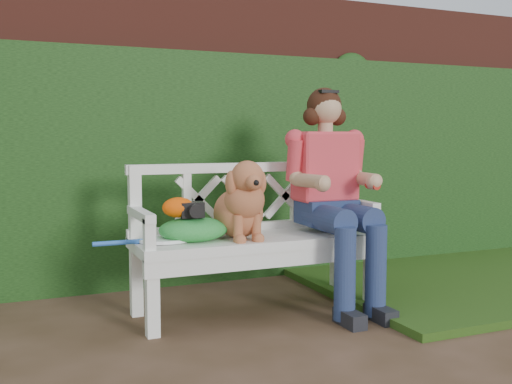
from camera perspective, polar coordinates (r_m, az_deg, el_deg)
name	(u,v)px	position (r m, az deg, el deg)	size (l,w,h in m)	color
ground	(219,368)	(2.94, -3.53, -16.41)	(60.00, 60.00, 0.00)	#3F2C19
brick_wall	(134,135)	(4.57, -11.58, 5.36)	(10.00, 0.30, 2.20)	maroon
ivy_hedge	(140,170)	(4.36, -10.95, 2.09)	(10.00, 0.18, 1.70)	#275A1C
grass_right	(476,276)	(4.92, 20.24, -7.51)	(2.60, 2.00, 0.05)	black
garden_bench	(256,274)	(3.74, 0.00, -7.81)	(1.58, 0.60, 0.48)	white
seated_woman	(328,199)	(3.86, 6.90, -0.68)	(0.58, 0.77, 1.38)	#D3313E
dog	(240,199)	(3.57, -1.51, -0.65)	(0.32, 0.43, 0.48)	#B9764F
tennis_racket	(161,240)	(3.51, -9.07, -4.51)	(0.59, 0.25, 0.03)	white
green_bag	(194,229)	(3.53, -5.97, -3.50)	(0.41, 0.32, 0.14)	#157D27
camera_item	(192,210)	(3.49, -6.12, -1.69)	(0.13, 0.10, 0.09)	black
baseball_glove	(178,207)	(3.49, -7.42, -1.46)	(0.19, 0.14, 0.12)	#F04E05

